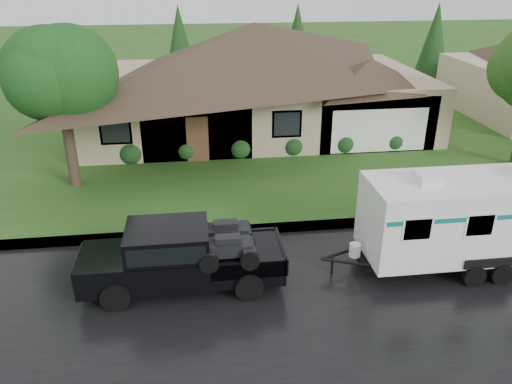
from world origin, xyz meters
TOP-DOWN VIEW (x-y plane):
  - ground at (0.00, 0.00)m, footprint 140.00×140.00m
  - road at (0.00, -2.00)m, footprint 140.00×8.00m
  - curb at (0.00, 2.25)m, footprint 140.00×0.50m
  - lawn at (0.00, 15.00)m, footprint 140.00×26.00m
  - house_main at (2.29, 13.84)m, footprint 19.44×10.80m
  - tree_left_green at (-6.33, 6.84)m, footprint 4.03×4.03m
  - shrub_row at (2.00, 9.30)m, footprint 13.60×1.00m
  - pickup_truck at (-2.01, -0.63)m, footprint 5.67×2.15m
  - travel_trailer at (6.80, -0.63)m, footprint 6.99×2.45m

SIDE VIEW (x-z plane):
  - ground at x=0.00m, z-range 0.00..0.00m
  - road at x=0.00m, z-range 0.00..0.01m
  - curb at x=0.00m, z-range 0.00..0.15m
  - lawn at x=0.00m, z-range 0.00..0.15m
  - shrub_row at x=2.00m, z-range 0.15..1.15m
  - pickup_truck at x=-2.01m, z-range 0.07..1.96m
  - travel_trailer at x=6.80m, z-range 0.10..3.23m
  - house_main at x=2.29m, z-range 0.14..7.04m
  - tree_left_green at x=-6.33m, z-range 1.44..8.12m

